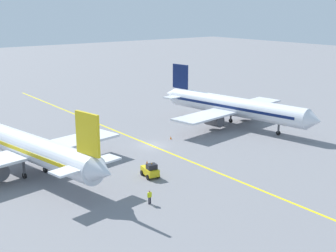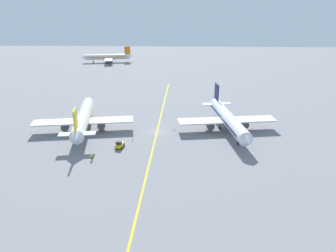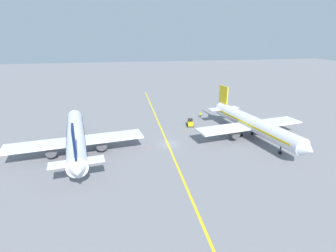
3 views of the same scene
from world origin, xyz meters
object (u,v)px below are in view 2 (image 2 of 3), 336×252
Objects in this scene: baggage_tug_white at (120,145)px; traffic_cone_mid_apron at (174,129)px; airplane_at_gate at (83,118)px; airplane_adjacent_stand at (228,119)px; traffic_cone_near_nose at (133,140)px; ground_crew_worker at (92,157)px; airplane_distant_taxiing at (108,57)px.

traffic_cone_mid_apron is at bearing 43.51° from baggage_tug_white.
traffic_cone_mid_apron is (13.48, 12.80, -0.63)m from baggage_tug_white.
airplane_adjacent_stand is at bearing 2.05° from airplane_at_gate.
airplane_adjacent_stand reaches higher than baggage_tug_white.
traffic_cone_near_nose is 1.00× the size of traffic_cone_mid_apron.
ground_crew_worker is (7.09, -18.76, -2.80)m from airplane_at_gate.
airplane_distant_taxiing is at bearing 98.82° from airplane_at_gate.
airplane_adjacent_stand is 27.58m from traffic_cone_near_nose.
airplane_adjacent_stand is 21.12× the size of ground_crew_worker.
airplane_adjacent_stand is 15.57m from traffic_cone_mid_apron.
baggage_tug_white is 8.91m from ground_crew_worker.
baggage_tug_white is 5.87× the size of traffic_cone_near_nose.
traffic_cone_near_nose is (33.12, -123.87, -3.06)m from airplane_distant_taxiing.
baggage_tug_white is (30.48, -128.42, -2.44)m from airplane_distant_taxiing.
airplane_at_gate is at bearing -81.18° from airplane_distant_taxiing.
airplane_distant_taxiing is 18.96× the size of ground_crew_worker.
ground_crew_worker is (-5.25, -7.20, 0.01)m from baggage_tug_white.
ground_crew_worker is at bearing -149.18° from airplane_adjacent_stand.
airplane_adjacent_stand reaches higher than ground_crew_worker.
airplane_at_gate is 21.10× the size of ground_crew_worker.
airplane_distant_taxiing is 57.91× the size of traffic_cone_near_nose.
airplane_at_gate is 64.44× the size of traffic_cone_mid_apron.
airplane_at_gate is 1.11× the size of airplane_distant_taxiing.
ground_crew_worker is at bearing -69.29° from airplane_at_gate.
baggage_tug_white is at bearing -136.49° from traffic_cone_mid_apron.
airplane_adjacent_stand is 64.52× the size of traffic_cone_mid_apron.
traffic_cone_near_nose is at bearing -161.93° from airplane_adjacent_stand.
traffic_cone_mid_apron is at bearing 2.74° from airplane_at_gate.
baggage_tug_white is (-28.66, -13.03, -2.81)m from airplane_adjacent_stand.
baggage_tug_white is at bearing -76.65° from airplane_distant_taxiing.
airplane_adjacent_stand is at bearing 24.45° from baggage_tug_white.
airplane_at_gate is 118.26m from airplane_distant_taxiing.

